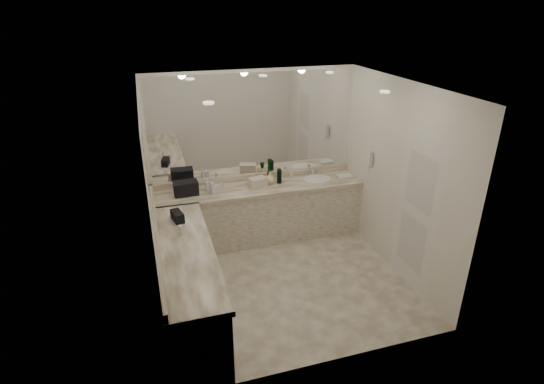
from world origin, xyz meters
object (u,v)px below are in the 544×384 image
object	(u,v)px
sink	(317,180)
black_toiletry_bag	(186,188)
hand_towel	(344,177)
soap_bottle_b	(214,188)
wall_phone	(369,159)
soap_bottle_c	(270,178)
cream_cosmetic_case	(258,183)
soap_bottle_a	(207,184)

from	to	relation	value
sink	black_toiletry_bag	world-z (taller)	black_toiletry_bag
sink	black_toiletry_bag	bearing A→B (deg)	179.48
hand_towel	soap_bottle_b	xyz separation A→B (m)	(-2.09, 0.02, 0.06)
wall_phone	soap_bottle_b	distance (m)	2.33
wall_phone	soap_bottle_c	distance (m)	1.52
cream_cosmetic_case	hand_towel	xyz separation A→B (m)	(1.42, -0.05, -0.06)
cream_cosmetic_case	soap_bottle_b	bearing A→B (deg)	166.65
black_toiletry_bag	hand_towel	size ratio (longest dim) A/B	1.50
hand_towel	soap_bottle_c	world-z (taller)	soap_bottle_c
soap_bottle_a	wall_phone	bearing A→B (deg)	-13.90
sink	cream_cosmetic_case	xyz separation A→B (m)	(-0.98, -0.03, 0.08)
soap_bottle_a	hand_towel	bearing A→B (deg)	-3.96
wall_phone	hand_towel	bearing A→B (deg)	111.15
soap_bottle_b	hand_towel	bearing A→B (deg)	-0.42
hand_towel	soap_bottle_c	size ratio (longest dim) A/B	1.19
wall_phone	cream_cosmetic_case	xyz separation A→B (m)	(-1.58, 0.47, -0.38)
wall_phone	black_toiletry_bag	distance (m)	2.73
cream_cosmetic_case	soap_bottle_b	distance (m)	0.68
hand_towel	soap_bottle_b	world-z (taller)	soap_bottle_b
sink	wall_phone	size ratio (longest dim) A/B	1.83
wall_phone	hand_towel	distance (m)	0.63
soap_bottle_a	soap_bottle_c	bearing A→B (deg)	-0.91
cream_cosmetic_case	soap_bottle_a	bearing A→B (deg)	156.18
sink	soap_bottle_b	distance (m)	1.66
sink	wall_phone	xyz separation A→B (m)	(0.61, -0.50, 0.46)
black_toiletry_bag	soap_bottle_c	world-z (taller)	black_toiletry_bag
soap_bottle_a	soap_bottle_c	xyz separation A→B (m)	(0.97, -0.02, -0.00)
soap_bottle_b	soap_bottle_c	distance (m)	0.90
hand_towel	soap_bottle_a	bearing A→B (deg)	176.04
sink	soap_bottle_b	bearing A→B (deg)	-178.05
soap_bottle_a	soap_bottle_b	bearing A→B (deg)	-59.28
wall_phone	sink	bearing A→B (deg)	140.43
soap_bottle_b	black_toiletry_bag	bearing A→B (deg)	169.28
soap_bottle_b	soap_bottle_c	xyz separation A→B (m)	(0.89, 0.12, 0.01)
soap_bottle_a	cream_cosmetic_case	bearing A→B (deg)	-7.92
wall_phone	soap_bottle_a	size ratio (longest dim) A/B	1.24
wall_phone	soap_bottle_b	bearing A→B (deg)	168.89
cream_cosmetic_case	sink	bearing A→B (deg)	-14.35
sink	hand_towel	distance (m)	0.45
hand_towel	soap_bottle_b	bearing A→B (deg)	179.58
sink	cream_cosmetic_case	world-z (taller)	cream_cosmetic_case
soap_bottle_a	soap_bottle_b	distance (m)	0.16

